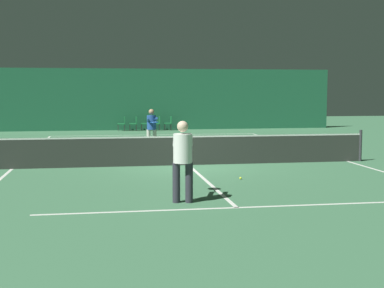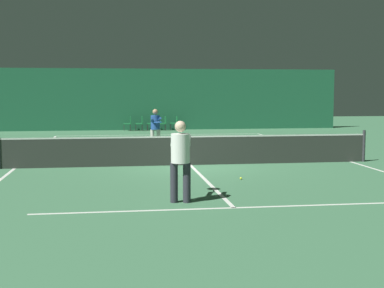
{
  "view_description": "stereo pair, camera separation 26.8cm",
  "coord_description": "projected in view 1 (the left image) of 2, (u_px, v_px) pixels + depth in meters",
  "views": [
    {
      "loc": [
        -2.67,
        -16.94,
        2.42
      ],
      "look_at": [
        -0.41,
        -3.21,
        1.01
      ],
      "focal_mm": 50.0,
      "sensor_mm": 36.0,
      "label": 1
    },
    {
      "loc": [
        -2.41,
        -16.98,
        2.42
      ],
      "look_at": [
        -0.41,
        -3.21,
        1.01
      ],
      "focal_mm": 50.0,
      "sensor_mm": 36.0,
      "label": 2
    }
  ],
  "objects": [
    {
      "name": "courtside_chair_3",
      "position": [
        158.0,
        122.0,
        32.2
      ],
      "size": [
        0.44,
        0.44,
        0.84
      ],
      "rotation": [
        0.0,
        0.0,
        -1.57
      ],
      "color": "#2D2D2D",
      "rests_on": "ground"
    },
    {
      "name": "backdrop_curtain",
      "position": [
        148.0,
        99.0,
        32.52
      ],
      "size": [
        23.0,
        0.12,
        3.72
      ],
      "color": "#1E5B3D",
      "rests_on": "ground"
    },
    {
      "name": "courtside_chair_0",
      "position": [
        123.0,
        123.0,
        31.86
      ],
      "size": [
        0.44,
        0.44,
        0.84
      ],
      "rotation": [
        0.0,
        0.0,
        -1.57
      ],
      "color": "#2D2D2D",
      "rests_on": "ground"
    },
    {
      "name": "player_far",
      "position": [
        152.0,
        126.0,
        21.97
      ],
      "size": [
        0.42,
        1.35,
        1.64
      ],
      "rotation": [
        0.0,
        0.0,
        -1.55
      ],
      "color": "beige",
      "rests_on": "ground"
    },
    {
      "name": "court_line_sideline_right",
      "position": [
        348.0,
        161.0,
        18.2
      ],
      "size": [
        0.1,
        23.8,
        0.0
      ],
      "color": "silver",
      "rests_on": "ground"
    },
    {
      "name": "courtside_chair_1",
      "position": [
        134.0,
        123.0,
        31.97
      ],
      "size": [
        0.44,
        0.44,
        0.84
      ],
      "rotation": [
        0.0,
        0.0,
        -1.57
      ],
      "color": "#2D2D2D",
      "rests_on": "ground"
    },
    {
      "name": "ground_plane",
      "position": [
        188.0,
        165.0,
        17.31
      ],
      "size": [
        60.0,
        60.0,
        0.0
      ],
      "primitive_type": "plane",
      "color": "#3D704C"
    },
    {
      "name": "tennis_ball",
      "position": [
        241.0,
        178.0,
        14.52
      ],
      "size": [
        0.07,
        0.07,
        0.07
      ],
      "color": "#D1DB33",
      "rests_on": "ground"
    },
    {
      "name": "tennis_net",
      "position": [
        188.0,
        149.0,
        17.26
      ],
      "size": [
        12.0,
        0.1,
        1.07
      ],
      "color": "#2D332D",
      "rests_on": "ground"
    },
    {
      "name": "courtside_chair_4",
      "position": [
        169.0,
        122.0,
        32.31
      ],
      "size": [
        0.44,
        0.44,
        0.84
      ],
      "rotation": [
        0.0,
        0.0,
        -1.57
      ],
      "color": "#2D2D2D",
      "rests_on": "ground"
    },
    {
      "name": "player_near",
      "position": [
        183.0,
        155.0,
        11.47
      ],
      "size": [
        0.59,
        1.43,
        1.77
      ],
      "rotation": [
        0.0,
        0.0,
        1.41
      ],
      "color": "#2D2D38",
      "rests_on": "ground"
    },
    {
      "name": "court_line_centre",
      "position": [
        188.0,
        165.0,
        17.31
      ],
      "size": [
        0.1,
        12.8,
        0.0
      ],
      "color": "silver",
      "rests_on": "ground"
    },
    {
      "name": "court_line_service_far",
      "position": [
        166.0,
        145.0,
        23.59
      ],
      "size": [
        8.25,
        0.1,
        0.0
      ],
      "color": "silver",
      "rests_on": "ground"
    },
    {
      "name": "courtside_chair_2",
      "position": [
        146.0,
        122.0,
        32.08
      ],
      "size": [
        0.44,
        0.44,
        0.84
      ],
      "rotation": [
        0.0,
        0.0,
        -1.57
      ],
      "color": "#2D2D2D",
      "rests_on": "ground"
    },
    {
      "name": "court_line_sideline_left",
      "position": [
        12.0,
        169.0,
        16.42
      ],
      "size": [
        0.1,
        23.8,
        0.0
      ],
      "color": "silver",
      "rests_on": "ground"
    },
    {
      "name": "court_line_baseline_far",
      "position": [
        154.0,
        135.0,
        28.99
      ],
      "size": [
        11.0,
        0.1,
        0.0
      ],
      "color": "silver",
      "rests_on": "ground"
    },
    {
      "name": "court_line_service_near",
      "position": [
        237.0,
        208.0,
        11.02
      ],
      "size": [
        8.25,
        0.1,
        0.0
      ],
      "color": "silver",
      "rests_on": "ground"
    }
  ]
}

